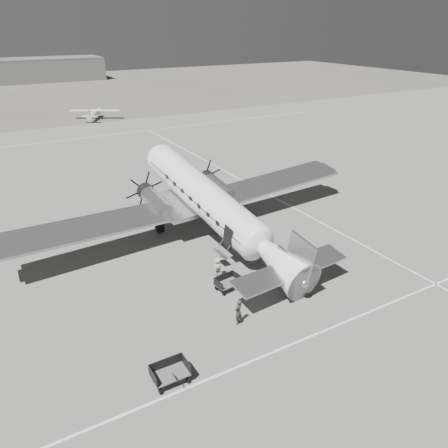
{
  "coord_description": "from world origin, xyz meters",
  "views": [
    {
      "loc": [
        -13.01,
        -28.67,
        16.12
      ],
      "look_at": [
        1.99,
        -2.51,
        2.2
      ],
      "focal_mm": 35.0,
      "sensor_mm": 36.0,
      "label": 1
    }
  ],
  "objects": [
    {
      "name": "ground",
      "position": [
        0.0,
        0.0,
        0.0
      ],
      "size": [
        260.0,
        260.0,
        0.0
      ],
      "primitive_type": "plane",
      "color": "slate",
      "rests_on": "ground"
    },
    {
      "name": "taxi_line_right",
      "position": [
        12.0,
        0.0,
        0.01
      ],
      "size": [
        0.15,
        80.0,
        0.01
      ],
      "primitive_type": "cube",
      "color": "silver",
      "rests_on": "ground"
    },
    {
      "name": "light_plane_right",
      "position": [
        6.71,
        53.29,
        0.94
      ],
      "size": [
        11.55,
        10.92,
        1.89
      ],
      "primitive_type": null,
      "rotation": [
        0.0,
        0.0,
        -0.52
      ],
      "color": "white",
      "rests_on": "ground"
    },
    {
      "name": "dc3_airliner",
      "position": [
        1.99,
        -0.51,
        3.01
      ],
      "size": [
        33.32,
        24.47,
        6.02
      ],
      "primitive_type": null,
      "rotation": [
        0.0,
        0.0,
        0.08
      ],
      "color": "#A6A6A8",
      "rests_on": "ground"
    },
    {
      "name": "ramp_agent",
      "position": [
        -0.89,
        -6.77,
        0.76
      ],
      "size": [
        0.74,
        0.86,
        1.52
      ],
      "primitive_type": "imported",
      "rotation": [
        0.0,
        0.0,
        1.82
      ],
      "color": "#B0B1AE",
      "rests_on": "ground"
    },
    {
      "name": "passenger",
      "position": [
        -0.42,
        -5.83,
        0.75
      ],
      "size": [
        0.54,
        0.77,
        1.5
      ],
      "primitive_type": "imported",
      "rotation": [
        0.0,
        0.0,
        1.65
      ],
      "color": "#BABAB8",
      "rests_on": "ground"
    },
    {
      "name": "baggage_cart_far",
      "position": [
        -7.2,
        -13.24,
        0.54
      ],
      "size": [
        1.91,
        1.35,
        1.08
      ],
      "primitive_type": null,
      "rotation": [
        0.0,
        0.0,
        -0.0
      ],
      "color": "#525252",
      "rests_on": "ground"
    },
    {
      "name": "baggage_cart_near",
      "position": [
        -0.59,
        -7.51,
        0.48
      ],
      "size": [
        1.86,
        1.43,
        0.97
      ],
      "primitive_type": null,
      "rotation": [
        0.0,
        0.0,
        0.13
      ],
      "color": "#525252",
      "rests_on": "ground"
    },
    {
      "name": "taxi_line_horizon",
      "position": [
        0.0,
        40.0,
        0.01
      ],
      "size": [
        90.0,
        0.15,
        0.01
      ],
      "primitive_type": "cube",
      "color": "silver",
      "rests_on": "ground"
    },
    {
      "name": "hangar_main",
      "position": [
        5.0,
        120.0,
        3.3
      ],
      "size": [
        42.0,
        14.0,
        6.6
      ],
      "color": "slate",
      "rests_on": "ground"
    },
    {
      "name": "grass_infield",
      "position": [
        0.0,
        95.0,
        0.0
      ],
      "size": [
        260.0,
        90.0,
        0.01
      ],
      "primitive_type": "cube",
      "color": "#5A574C",
      "rests_on": "ground"
    },
    {
      "name": "ground_crew",
      "position": [
        -1.88,
        -10.93,
        0.82
      ],
      "size": [
        0.71,
        0.61,
        1.63
      ],
      "primitive_type": "imported",
      "rotation": [
        0.0,
        0.0,
        3.59
      ],
      "color": "#2E2E2E",
      "rests_on": "ground"
    },
    {
      "name": "taxi_line_near",
      "position": [
        0.0,
        -14.0,
        0.01
      ],
      "size": [
        60.0,
        0.15,
        0.01
      ],
      "primitive_type": "cube",
      "color": "silver",
      "rests_on": "ground"
    }
  ]
}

